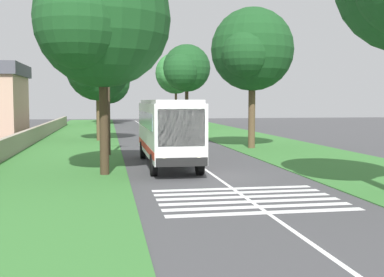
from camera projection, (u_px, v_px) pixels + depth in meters
name	position (u px, v px, depth m)	size (l,w,h in m)	color
ground	(215.00, 176.00, 23.99)	(160.00, 160.00, 0.00)	#424244
grass_verge_left	(67.00, 149.00, 37.34)	(120.00, 8.00, 0.04)	#387533
grass_verge_right	(273.00, 146.00, 40.11)	(120.00, 8.00, 0.04)	#387533
centre_line	(174.00, 148.00, 38.73)	(110.00, 0.16, 0.01)	silver
coach_bus	(167.00, 128.00, 27.93)	(11.16, 2.62, 3.73)	white
zebra_crossing	(248.00, 199.00, 18.35)	(4.95, 6.80, 0.01)	silver
trailing_car_0	(183.00, 132.00, 48.03)	(4.30, 1.78, 1.43)	black
trailing_car_1	(169.00, 128.00, 55.13)	(4.30, 1.78, 1.43)	#145933
trailing_minibus_0	(162.00, 117.00, 65.65)	(6.00, 2.14, 2.53)	#BFB299
roadside_tree_left_0	(99.00, 23.00, 23.79)	(7.81, 6.65, 10.93)	#3D2D1E
roadside_tree_left_1	(102.00, 76.00, 74.21)	(6.05, 4.95, 10.13)	brown
roadside_tree_left_2	(97.00, 71.00, 45.23)	(6.99, 5.82, 9.49)	brown
roadside_tree_left_3	(106.00, 83.00, 83.75)	(9.29, 7.64, 10.71)	#4C3826
roadside_tree_right_1	(250.00, 52.00, 37.79)	(7.47, 6.37, 10.79)	brown
roadside_tree_right_2	(185.00, 70.00, 67.12)	(8.20, 6.60, 11.42)	#3D2D1E
roadside_tree_right_3	(175.00, 74.00, 74.97)	(7.34, 6.29, 11.04)	brown
utility_pole	(108.00, 99.00, 32.75)	(0.24, 1.40, 7.26)	#473828
roadside_wall	(31.00, 136.00, 41.62)	(70.00, 0.40, 1.31)	#9E937F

